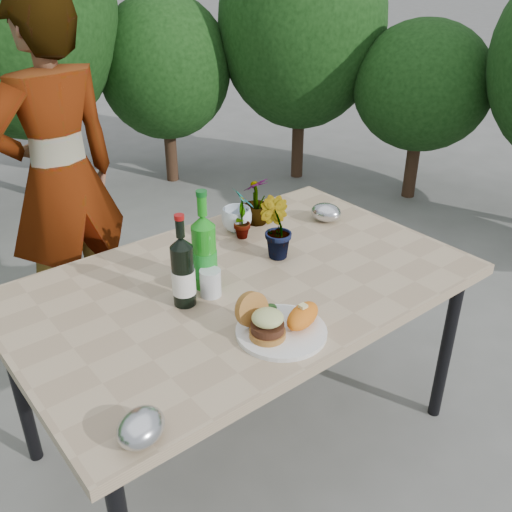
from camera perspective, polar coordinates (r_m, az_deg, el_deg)
ground at (r=2.49m, az=-1.20°, el=-17.31°), size 80.00×80.00×0.00m
patio_table at (r=2.05m, az=-1.40°, el=-3.75°), size 1.60×1.00×0.75m
shrub_hedge at (r=3.33m, az=-19.65°, el=16.56°), size 6.93×5.13×2.35m
dinner_plate at (r=1.75m, az=2.54°, el=-7.54°), size 0.28×0.28×0.01m
burger_stack at (r=1.70m, az=0.76°, el=-6.50°), size 0.11×0.16×0.11m
sweet_potato at (r=1.76m, az=4.69°, el=-6.00°), size 0.17×0.12×0.06m
grilled_veg at (r=1.81m, az=1.04°, el=-5.47°), size 0.08×0.05×0.03m
wine_bottle at (r=1.84m, az=-7.30°, el=-1.64°), size 0.08×0.08×0.32m
sparkling_water at (r=1.93m, az=-5.19°, el=0.32°), size 0.09×0.09×0.35m
plastic_cup at (r=1.92m, az=-4.57°, el=-2.69°), size 0.07×0.07×0.09m
seedling_left at (r=2.26m, az=-1.37°, el=4.31°), size 0.12×0.14×0.22m
seedling_mid at (r=2.12m, az=1.97°, el=2.77°), size 0.13×0.15×0.23m
seedling_right at (r=2.39m, az=0.09°, el=5.55°), size 0.13×0.13×0.20m
blue_bowl at (r=2.35m, az=-1.95°, el=3.66°), size 0.16×0.16×0.10m
foil_packet_left at (r=1.43m, az=-11.44°, el=-16.46°), size 0.17×0.16×0.08m
foil_packet_right at (r=2.45m, az=7.02°, el=4.35°), size 0.15×0.16×0.08m
person at (r=2.81m, az=-18.94°, el=7.28°), size 0.66×0.48×1.68m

